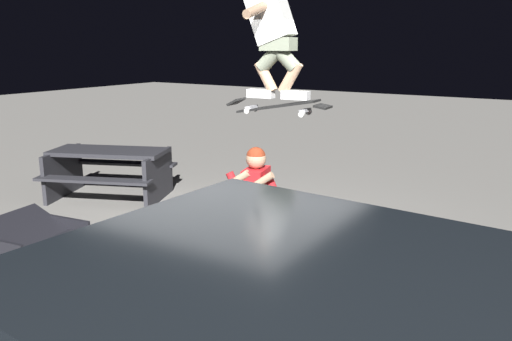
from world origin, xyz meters
name	(u,v)px	position (x,y,z in m)	size (l,w,h in m)	color
ground_plane	(232,258)	(0.00, 0.00, 0.00)	(40.00, 40.00, 0.00)	gray
ledge_box_main	(241,236)	(-0.04, -0.11, 0.24)	(1.68, 0.76, 0.47)	#38383D
person_sitting_on_ledge	(253,207)	(-0.43, 0.25, 0.73)	(0.59, 0.79, 1.31)	#2D3856
skateboard	(278,106)	(-0.60, 0.07, 1.71)	(1.03, 0.29, 0.16)	black
skater_airborne	(273,31)	(-0.54, 0.08, 2.40)	(0.63, 0.89, 1.12)	white
kicker_ramp	(33,238)	(2.24, 0.90, 0.07)	(1.02, 1.04, 0.41)	black
picnic_table_back	(109,166)	(2.88, -0.89, 0.50)	(2.09, 1.90, 0.75)	#28282D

